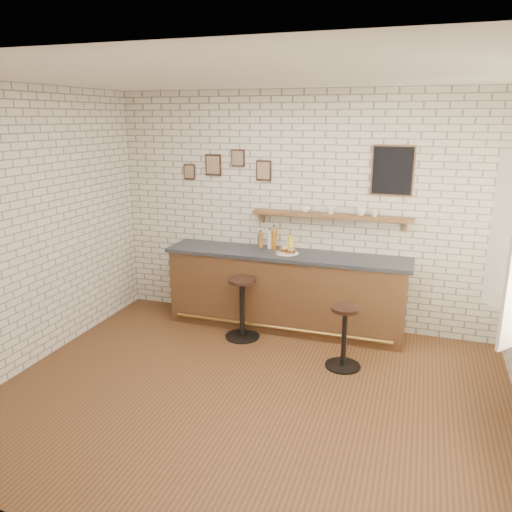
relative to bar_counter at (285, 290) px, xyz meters
The scene contains 17 objects.
ground 1.78m from the bar_counter, 86.25° to the right, with size 5.00×5.00×0.00m, color brown.
bar_counter is the anchor object (origin of this frame).
sandwich_plate 0.51m from the bar_counter, 51.37° to the right, with size 0.28×0.28×0.01m, color white.
ciabatta_sandwich 0.55m from the bar_counter, 41.28° to the right, with size 0.23×0.16×0.07m.
potato_chips 0.52m from the bar_counter, 92.80° to the right, with size 0.26×0.20×0.00m.
bitters_bottle_brown 0.73m from the bar_counter, 158.52° to the left, with size 0.07×0.07×0.23m.
bitters_bottle_white 0.68m from the bar_counter, 149.39° to the left, with size 0.07×0.07×0.26m.
bitters_bottle_amber 0.68m from the bar_counter, 143.39° to the left, with size 0.08×0.08×0.31m.
condiment_bottle_yellow 0.61m from the bar_counter, 84.01° to the left, with size 0.07×0.07×0.21m.
bar_stool_left 0.64m from the bar_counter, 131.80° to the right, with size 0.43×0.43×0.77m.
bar_stool_right 1.23m from the bar_counter, 43.30° to the right, with size 0.39×0.39×0.70m.
wall_shelf 1.12m from the bar_counter, 21.62° to the left, with size 2.00×0.18×0.18m.
shelf_cup_a 1.07m from the bar_counter, 46.31° to the left, with size 0.11×0.11×0.09m, color white.
shelf_cup_b 1.18m from the bar_counter, 21.52° to the left, with size 0.10×0.10×0.09m, color white.
shelf_cup_c 1.38m from the bar_counter, 12.87° to the left, with size 0.12×0.12×0.10m, color white.
shelf_cup_d 1.49m from the bar_counter, 10.86° to the left, with size 0.09×0.09×0.08m, color white.
back_wall_decor 1.60m from the bar_counter, 39.75° to the left, with size 2.96×0.02×0.56m.
Camera 1 is at (1.45, -4.17, 2.66)m, focal length 35.00 mm.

